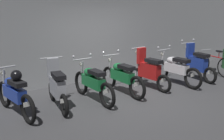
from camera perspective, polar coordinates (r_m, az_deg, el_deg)
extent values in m
plane|color=#424244|center=(7.49, 4.28, -5.84)|extent=(80.00, 80.00, 0.00)
cube|color=#9EA0A3|center=(9.09, -4.39, 6.77)|extent=(16.00, 0.30, 2.81)
torus|color=black|center=(7.28, -21.20, -4.65)|extent=(0.19, 0.66, 0.65)
torus|color=black|center=(6.14, -16.84, -7.70)|extent=(0.19, 0.66, 0.65)
cube|color=#1E389E|center=(6.64, -19.34, -4.51)|extent=(0.35, 0.86, 0.28)
ellipsoid|color=#1E389E|center=(6.72, -20.00, -2.39)|extent=(0.33, 0.48, 0.22)
cube|color=black|center=(6.40, -18.91, -2.53)|extent=(0.32, 0.55, 0.10)
cylinder|color=#B7BABF|center=(7.01, -21.38, 0.50)|extent=(0.56, 0.12, 0.04)
cylinder|color=#B7BABF|center=(7.14, -21.27, -2.32)|extent=(0.08, 0.17, 0.65)
sphere|color=silver|center=(7.09, -21.42, -0.61)|extent=(0.12, 0.12, 0.12)
cube|color=white|center=(6.13, -17.00, -6.76)|extent=(0.16, 0.04, 0.10)
sphere|color=black|center=(6.36, -19.03, -1.06)|extent=(0.24, 0.24, 0.24)
torus|color=black|center=(7.40, -12.14, -4.19)|extent=(0.16, 0.54, 0.53)
torus|color=black|center=(6.35, -9.76, -7.16)|extent=(0.16, 0.54, 0.53)
cube|color=#9EA0A8|center=(6.79, -11.15, -3.41)|extent=(0.31, 0.76, 0.44)
cube|color=#9EA0A8|center=(7.01, -11.99, 0.49)|extent=(0.29, 0.16, 0.48)
cube|color=black|center=(6.55, -10.93, -1.12)|extent=(0.31, 0.55, 0.10)
cylinder|color=#B7BABF|center=(7.09, -12.33, 2.45)|extent=(0.56, 0.11, 0.04)
cylinder|color=#B7BABF|center=(7.24, -12.22, -1.14)|extent=(0.07, 0.15, 0.85)
sphere|color=silver|center=(7.17, -12.35, 1.34)|extent=(0.12, 0.12, 0.12)
cube|color=white|center=(6.33, -9.85, -6.24)|extent=(0.16, 0.03, 0.10)
torus|color=black|center=(7.77, -6.35, -2.64)|extent=(0.12, 0.65, 0.65)
torus|color=black|center=(6.70, -1.00, -5.25)|extent=(0.12, 0.65, 0.65)
cube|color=#197238|center=(7.17, -3.90, -2.41)|extent=(0.25, 0.84, 0.28)
ellipsoid|color=#197238|center=(7.24, -4.56, -0.45)|extent=(0.28, 0.45, 0.22)
cube|color=black|center=(6.95, -3.17, -0.54)|extent=(0.26, 0.53, 0.10)
cylinder|color=#B7BABF|center=(7.51, -6.11, 2.22)|extent=(0.56, 0.06, 0.04)
sphere|color=#B7BABF|center=(7.37, -7.90, 2.74)|extent=(0.07, 0.07, 0.07)
sphere|color=#B7BABF|center=(7.62, -4.41, 3.19)|extent=(0.07, 0.07, 0.07)
cylinder|color=#B7BABF|center=(7.64, -6.23, -0.43)|extent=(0.06, 0.16, 0.65)
sphere|color=silver|center=(7.59, -6.27, 1.18)|extent=(0.12, 0.12, 0.12)
cube|color=white|center=(6.69, -1.13, -4.38)|extent=(0.16, 0.02, 0.10)
torus|color=black|center=(8.29, -0.62, -1.51)|extent=(0.12, 0.65, 0.65)
torus|color=black|center=(7.29, 5.18, -3.71)|extent=(0.12, 0.65, 0.65)
cube|color=#197238|center=(7.73, 2.10, -1.19)|extent=(0.26, 0.84, 0.28)
ellipsoid|color=#197238|center=(7.80, 1.43, 0.62)|extent=(0.28, 0.45, 0.22)
cube|color=black|center=(7.52, 2.96, 0.58)|extent=(0.26, 0.53, 0.10)
cylinder|color=#B7BABF|center=(8.05, -0.21, 3.08)|extent=(0.56, 0.06, 0.04)
sphere|color=#B7BABF|center=(7.89, -1.77, 3.59)|extent=(0.07, 0.07, 0.07)
sphere|color=#B7BABF|center=(8.18, 1.28, 3.96)|extent=(0.07, 0.07, 0.07)
cylinder|color=#B7BABF|center=(8.17, -0.42, 0.58)|extent=(0.06, 0.16, 0.65)
sphere|color=silver|center=(8.12, -0.42, 2.09)|extent=(0.12, 0.12, 0.12)
cube|color=white|center=(7.28, 5.06, -2.91)|extent=(0.16, 0.02, 0.10)
torus|color=black|center=(8.75, 4.86, -1.13)|extent=(0.15, 0.54, 0.53)
torus|color=black|center=(7.99, 10.57, -2.77)|extent=(0.15, 0.54, 0.53)
cube|color=red|center=(8.29, 7.65, -0.12)|extent=(0.30, 0.76, 0.44)
cube|color=red|center=(8.44, 6.04, 2.95)|extent=(0.29, 0.15, 0.48)
cube|color=black|center=(8.11, 8.54, 1.86)|extent=(0.30, 0.54, 0.10)
cylinder|color=#B7BABF|center=(8.50, 5.42, 4.55)|extent=(0.56, 0.10, 0.04)
cylinder|color=#B7BABF|center=(8.62, 5.13, 1.50)|extent=(0.07, 0.15, 0.85)
sphere|color=silver|center=(8.56, 5.18, 3.60)|extent=(0.12, 0.12, 0.12)
cube|color=white|center=(7.98, 10.48, -2.05)|extent=(0.16, 0.03, 0.10)
torus|color=black|center=(9.30, 9.95, -0.01)|extent=(0.14, 0.65, 0.65)
torus|color=black|center=(8.49, 16.28, -1.69)|extent=(0.14, 0.65, 0.65)
cube|color=silver|center=(8.84, 13.04, 0.38)|extent=(0.28, 0.85, 0.28)
ellipsoid|color=silver|center=(8.89, 12.35, 1.95)|extent=(0.29, 0.46, 0.22)
cube|color=black|center=(8.67, 14.05, 1.95)|extent=(0.28, 0.54, 0.10)
cylinder|color=#B7BABF|center=(9.10, 10.60, 4.09)|extent=(0.56, 0.08, 0.04)
sphere|color=#B7BABF|center=(8.89, 9.48, 4.57)|extent=(0.07, 0.07, 0.07)
sphere|color=#B7BABF|center=(9.27, 11.73, 4.84)|extent=(0.07, 0.07, 0.07)
cylinder|color=#B7BABF|center=(9.20, 10.27, 1.87)|extent=(0.07, 0.16, 0.65)
sphere|color=silver|center=(9.16, 10.32, 3.21)|extent=(0.12, 0.12, 0.12)
cube|color=white|center=(8.48, 16.19, -1.00)|extent=(0.16, 0.02, 0.10)
torus|color=black|center=(10.01, 14.58, 0.38)|extent=(0.12, 0.53, 0.53)
torus|color=black|center=(9.24, 19.44, -1.09)|extent=(0.12, 0.53, 0.53)
cube|color=#1E389E|center=(9.55, 17.02, 1.24)|extent=(0.27, 0.75, 0.44)
cube|color=#1E389E|center=(9.72, 15.74, 3.94)|extent=(0.29, 0.14, 0.48)
cube|color=black|center=(9.38, 17.86, 2.96)|extent=(0.27, 0.53, 0.10)
cylinder|color=#B7BABF|center=(9.78, 15.26, 5.34)|extent=(0.56, 0.07, 0.04)
sphere|color=#B7BABF|center=(9.59, 14.17, 5.85)|extent=(0.07, 0.07, 0.07)
sphere|color=#B7BABF|center=(9.95, 16.38, 5.99)|extent=(0.07, 0.07, 0.07)
cylinder|color=#B7BABF|center=(9.89, 14.90, 2.69)|extent=(0.07, 0.15, 0.85)
sphere|color=silver|center=(9.84, 15.02, 4.52)|extent=(0.12, 0.12, 0.12)
cube|color=white|center=(9.23, 19.38, -0.45)|extent=(0.16, 0.02, 0.10)
torus|color=black|center=(10.84, 18.04, 1.56)|extent=(0.11, 0.68, 0.68)
cylinder|color=#B21E1E|center=(10.43, 20.18, 2.61)|extent=(0.10, 0.68, 0.04)
cylinder|color=#B21E1E|center=(10.27, 21.07, 2.94)|extent=(0.03, 0.03, 0.22)
cube|color=black|center=(10.25, 21.13, 3.60)|extent=(0.12, 0.23, 0.05)
cylinder|color=#B7BABF|center=(10.67, 18.71, 3.95)|extent=(0.50, 0.08, 0.03)
cylinder|color=black|center=(10.49, 20.18, 0.13)|extent=(0.13, 0.11, 0.10)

